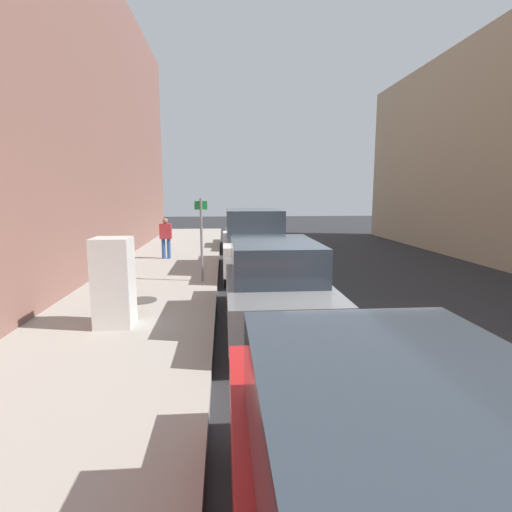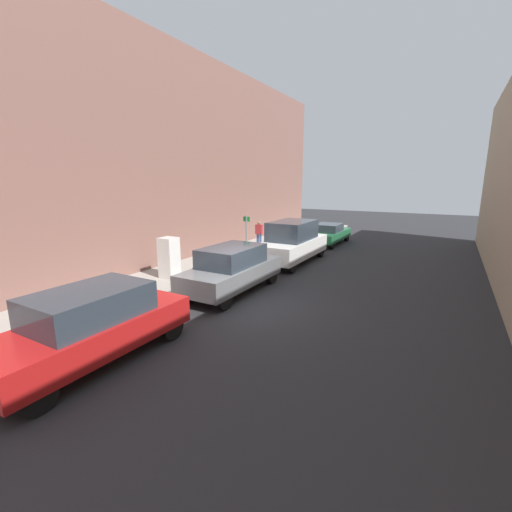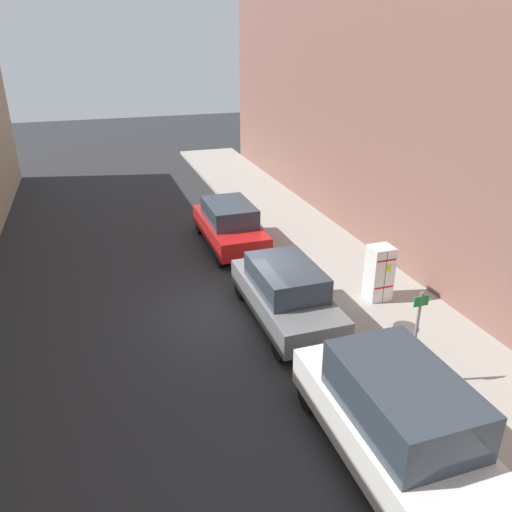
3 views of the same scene
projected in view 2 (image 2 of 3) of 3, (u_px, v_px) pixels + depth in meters
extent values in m
plane|color=#28282B|center=(246.00, 304.00, 11.81)|extent=(80.00, 80.00, 0.00)
cube|color=#9E998E|center=(157.00, 284.00, 13.80)|extent=(3.71, 44.00, 0.16)
cube|color=#7F564C|center=(101.00, 153.00, 13.99)|extent=(1.70, 39.60, 10.57)
cube|color=white|center=(169.00, 258.00, 14.28)|extent=(0.69, 0.65, 1.70)
cube|color=black|center=(175.00, 256.00, 14.56)|extent=(0.01, 0.01, 1.62)
cube|color=yellow|center=(173.00, 249.00, 14.54)|extent=(0.16, 0.01, 0.22)
cube|color=red|center=(174.00, 244.00, 14.44)|extent=(0.62, 0.01, 0.05)
cube|color=red|center=(175.00, 264.00, 14.63)|extent=(0.62, 0.01, 0.05)
cylinder|color=#47443F|center=(199.00, 268.00, 15.91)|extent=(0.70, 0.70, 0.02)
cylinder|color=slate|center=(246.00, 239.00, 16.78)|extent=(0.07, 0.07, 2.38)
cube|color=#198C33|center=(247.00, 219.00, 16.58)|extent=(0.36, 0.02, 0.24)
cylinder|color=#2D5193|center=(258.00, 240.00, 21.33)|extent=(0.14, 0.14, 0.77)
cylinder|color=#2D5193|center=(261.00, 240.00, 21.23)|extent=(0.14, 0.14, 0.77)
cube|color=#B73338|center=(259.00, 229.00, 21.14)|extent=(0.45, 0.22, 0.58)
sphere|color=#8C664C|center=(259.00, 223.00, 21.05)|extent=(0.21, 0.21, 0.21)
cube|color=red|center=(93.00, 333.00, 7.95)|extent=(1.88, 4.65, 0.70)
cube|color=#2D3842|center=(89.00, 304.00, 7.80)|extent=(1.65, 2.56, 0.70)
cylinder|color=black|center=(130.00, 315.00, 9.89)|extent=(0.22, 0.70, 0.70)
cylinder|color=black|center=(172.00, 327.00, 9.11)|extent=(0.22, 0.70, 0.70)
cylinder|color=black|center=(37.00, 396.00, 6.17)|extent=(0.22, 0.70, 0.70)
cube|color=slate|center=(232.00, 274.00, 12.95)|extent=(1.87, 4.63, 0.70)
cube|color=#2D3842|center=(232.00, 256.00, 12.80)|extent=(1.65, 2.55, 0.70)
cylinder|color=black|center=(238.00, 270.00, 14.87)|extent=(0.22, 0.72, 0.72)
cylinder|color=black|center=(271.00, 275.00, 14.09)|extent=(0.22, 0.72, 0.72)
cylinder|color=black|center=(186.00, 292.00, 11.97)|extent=(0.22, 0.72, 0.72)
cylinder|color=black|center=(224.00, 299.00, 11.19)|extent=(0.22, 0.72, 0.72)
cube|color=silver|center=(292.00, 248.00, 17.73)|extent=(2.02, 5.20, 0.85)
cube|color=#2D3842|center=(292.00, 230.00, 17.54)|extent=(1.77, 2.86, 0.95)
cylinder|color=black|center=(292.00, 248.00, 19.94)|extent=(0.22, 0.70, 0.70)
cylinder|color=black|center=(321.00, 251.00, 19.09)|extent=(0.22, 0.70, 0.70)
cylinder|color=black|center=(259.00, 261.00, 16.55)|extent=(0.22, 0.70, 0.70)
cylinder|color=black|center=(292.00, 266.00, 15.70)|extent=(0.22, 0.70, 0.70)
cube|color=#1E6038|center=(329.00, 235.00, 23.01)|extent=(1.78, 4.61, 0.55)
cube|color=#2D3842|center=(328.00, 228.00, 22.70)|extent=(1.57, 1.93, 0.50)
cylinder|color=black|center=(326.00, 235.00, 24.90)|extent=(0.22, 0.65, 0.65)
cylinder|color=black|center=(347.00, 236.00, 24.17)|extent=(0.22, 0.65, 0.65)
cylinder|color=black|center=(309.00, 242.00, 21.97)|extent=(0.22, 0.65, 0.65)
cylinder|color=black|center=(332.00, 244.00, 21.24)|extent=(0.22, 0.65, 0.65)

